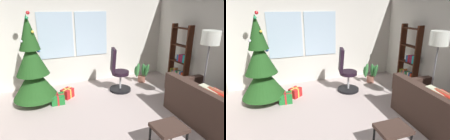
# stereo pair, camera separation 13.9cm
# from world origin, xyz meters

# --- Properties ---
(ground_plane) EXTENTS (4.82, 5.54, 0.10)m
(ground_plane) POSITION_xyz_m (0.00, 0.00, -0.05)
(ground_plane) COLOR #BAA8A4
(wall_back_with_windows) EXTENTS (4.82, 0.12, 2.53)m
(wall_back_with_windows) POSITION_xyz_m (-0.02, 2.82, 1.27)
(wall_back_with_windows) COLOR silver
(wall_back_with_windows) RESTS_ON ground_plane
(footstool) EXTENTS (0.49, 0.39, 0.43)m
(footstool) POSITION_xyz_m (0.33, -0.54, 0.37)
(footstool) COLOR #3C2A23
(footstool) RESTS_ON ground_plane
(holiday_tree) EXTENTS (0.96, 0.96, 2.45)m
(holiday_tree) POSITION_xyz_m (-1.49, 1.85, 0.82)
(holiday_tree) COLOR #4C331E
(holiday_tree) RESTS_ON ground_plane
(gift_box_red) EXTENTS (0.34, 0.33, 0.23)m
(gift_box_red) POSITION_xyz_m (-0.79, 1.87, 0.11)
(gift_box_red) COLOR red
(gift_box_red) RESTS_ON ground_plane
(gift_box_green) EXTENTS (0.30, 0.30, 0.21)m
(gift_box_green) POSITION_xyz_m (-1.05, 1.66, 0.10)
(gift_box_green) COLOR #1E722D
(gift_box_green) RESTS_ON ground_plane
(office_chair) EXTENTS (0.57, 0.56, 1.13)m
(office_chair) POSITION_xyz_m (0.52, 1.78, 0.45)
(office_chair) COLOR black
(office_chair) RESTS_ON ground_plane
(bookshelf) EXTENTS (0.18, 0.64, 1.69)m
(bookshelf) POSITION_xyz_m (2.20, 1.46, 0.75)
(bookshelf) COLOR #37190D
(bookshelf) RESTS_ON ground_plane
(floor_lamp) EXTENTS (0.35, 0.35, 1.68)m
(floor_lamp) POSITION_xyz_m (1.83, 0.27, 1.42)
(floor_lamp) COLOR slate
(floor_lamp) RESTS_ON ground_plane
(potted_plant) EXTENTS (0.44, 0.50, 0.61)m
(potted_plant) POSITION_xyz_m (1.41, 2.06, 0.28)
(potted_plant) COLOR brown
(potted_plant) RESTS_ON ground_plane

